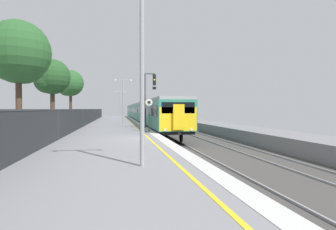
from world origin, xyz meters
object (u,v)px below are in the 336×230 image
Objects in this scene: commuter_train_at_platform at (142,112)px; background_tree_right at (70,84)px; speed_limit_sign at (149,110)px; background_tree_left at (20,55)px; platform_lamp_near at (142,55)px; background_tree_centre at (51,78)px; platform_lamp_mid at (123,97)px; platform_lamp_far at (120,102)px; signal_gantry at (148,94)px.

background_tree_right reaches higher than commuter_train_at_platform.
background_tree_left reaches higher than speed_limit_sign.
platform_lamp_near is at bearing -94.83° from commuter_train_at_platform.
background_tree_centre reaches higher than platform_lamp_near.
platform_lamp_mid is 25.76m from platform_lamp_far.
signal_gantry is at bearing -86.47° from platform_lamp_far.
platform_lamp_mid reaches higher than speed_limit_sign.
platform_lamp_mid is (-3.55, -16.24, 1.86)m from commuter_train_at_platform.
background_tree_left reaches higher than platform_lamp_near.
speed_limit_sign is (-1.85, -28.33, 0.36)m from commuter_train_at_platform.
platform_lamp_far is at bearing 66.05° from background_tree_right.
commuter_train_at_platform is 28.39m from speed_limit_sign.
platform_lamp_far is (0.00, 25.76, 0.07)m from platform_lamp_mid.
speed_limit_sign is 0.34× the size of background_tree_left.
speed_limit_sign is 0.44× the size of platform_lamp_near.
platform_lamp_far is 32.41m from background_tree_centre.
background_tree_centre is (-8.43, 6.17, 2.96)m from speed_limit_sign.
commuter_train_at_platform is 24.18× the size of speed_limit_sign.
platform_lamp_far is at bearing 90.00° from platform_lamp_mid.
platform_lamp_near is (-3.55, -41.99, 2.10)m from commuter_train_at_platform.
background_tree_centre is at bearing -114.88° from commuter_train_at_platform.
signal_gantry is at bearing -12.83° from background_tree_centre.
commuter_train_at_platform is 32.03m from background_tree_left.
background_tree_right is at bearing -147.18° from commuter_train_at_platform.
background_tree_centre is (-6.73, 19.84, 1.22)m from platform_lamp_near.
platform_lamp_far reaches higher than commuter_train_at_platform.
background_tree_left is at bearing 120.39° from platform_lamp_near.
commuter_train_at_platform is 8.42× the size of background_tree_right.
background_tree_left is (-9.14, -5.79, 2.19)m from signal_gantry.
platform_lamp_near reaches higher than platform_lamp_far.
commuter_train_at_platform is 8.14× the size of background_tree_left.
platform_lamp_far is 18.23m from background_tree_right.
platform_lamp_mid is (-2.08, 7.93, 0.00)m from signal_gantry.
commuter_train_at_platform reaches higher than speed_limit_sign.
background_tree_right is (-10.90, -7.03, 4.01)m from commuter_train_at_platform.
background_tree_centre reaches higher than speed_limit_sign.
background_tree_left reaches higher than signal_gantry.
commuter_train_at_platform is 11.69× the size of platform_lamp_mid.
signal_gantry is 9.14m from background_tree_centre.
background_tree_centre is (0.34, 7.79, -0.73)m from background_tree_left.
speed_limit_sign is 9.65m from background_tree_left.
background_tree_right is (-9.43, 17.13, 2.15)m from signal_gantry.
signal_gantry is 33.75m from platform_lamp_far.
speed_limit_sign is at bearing 82.89° from platform_lamp_near.
speed_limit_sign is 10.86m from background_tree_centre.
platform_lamp_far reaches higher than speed_limit_sign.
commuter_train_at_platform is at bearing 77.67° from platform_lamp_mid.
platform_lamp_far is at bearing 110.44° from commuter_train_at_platform.
background_tree_centre is at bearing 167.17° from signal_gantry.
signal_gantry is 0.69× the size of background_tree_right.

